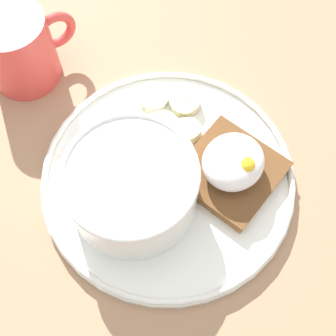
# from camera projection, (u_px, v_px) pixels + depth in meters

# --- Properties ---
(ground_plane) EXTENTS (1.20, 1.20, 0.02)m
(ground_plane) POSITION_uv_depth(u_px,v_px,m) (168.00, 185.00, 0.49)
(ground_plane) COLOR #A57859
(ground_plane) RESTS_ON ground
(plate) EXTENTS (0.25, 0.25, 0.02)m
(plate) POSITION_uv_depth(u_px,v_px,m) (168.00, 177.00, 0.47)
(plate) COLOR white
(plate) RESTS_ON ground_plane
(oatmeal_bowl) EXTENTS (0.12, 0.12, 0.06)m
(oatmeal_bowl) POSITION_uv_depth(u_px,v_px,m) (132.00, 187.00, 0.43)
(oatmeal_bowl) COLOR white
(oatmeal_bowl) RESTS_ON plate
(toast_slice) EXTENTS (0.09, 0.09, 0.01)m
(toast_slice) POSITION_uv_depth(u_px,v_px,m) (230.00, 172.00, 0.46)
(toast_slice) COLOR brown
(toast_slice) RESTS_ON plate
(poached_egg) EXTENTS (0.06, 0.06, 0.03)m
(poached_egg) POSITION_uv_depth(u_px,v_px,m) (234.00, 162.00, 0.44)
(poached_egg) COLOR white
(poached_egg) RESTS_ON toast_slice
(banana_slice_front) EXTENTS (0.04, 0.03, 0.01)m
(banana_slice_front) POSITION_uv_depth(u_px,v_px,m) (127.00, 114.00, 0.49)
(banana_slice_front) COLOR #F8EFC0
(banana_slice_front) RESTS_ON plate
(banana_slice_left) EXTENTS (0.04, 0.04, 0.01)m
(banana_slice_left) POSITION_uv_depth(u_px,v_px,m) (162.00, 126.00, 0.49)
(banana_slice_left) COLOR #F3F0BF
(banana_slice_left) RESTS_ON plate
(banana_slice_back) EXTENTS (0.04, 0.05, 0.02)m
(banana_slice_back) POSITION_uv_depth(u_px,v_px,m) (154.00, 97.00, 0.50)
(banana_slice_back) COLOR #EDEDC7
(banana_slice_back) RESTS_ON plate
(banana_slice_right) EXTENTS (0.04, 0.04, 0.01)m
(banana_slice_right) POSITION_uv_depth(u_px,v_px,m) (187.00, 131.00, 0.48)
(banana_slice_right) COLOR beige
(banana_slice_right) RESTS_ON plate
(banana_slice_inner) EXTENTS (0.04, 0.04, 0.02)m
(banana_slice_inner) POSITION_uv_depth(u_px,v_px,m) (185.00, 101.00, 0.50)
(banana_slice_inner) COLOR beige
(banana_slice_inner) RESTS_ON plate
(coffee_mug) EXTENTS (0.11, 0.08, 0.08)m
(coffee_mug) POSITION_uv_depth(u_px,v_px,m) (17.00, 50.00, 0.50)
(coffee_mug) COLOR #E14540
(coffee_mug) RESTS_ON ground_plane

